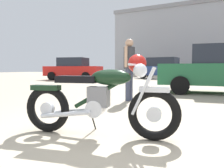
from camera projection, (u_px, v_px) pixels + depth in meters
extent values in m
plane|color=tan|center=(110.00, 142.00, 2.59)|extent=(80.00, 80.00, 0.00)
torus|color=black|center=(154.00, 114.00, 2.63)|extent=(0.65, 0.20, 0.64)
cylinder|color=silver|center=(154.00, 114.00, 2.63)|extent=(0.19, 0.11, 0.18)
torus|color=black|center=(48.00, 109.00, 2.99)|extent=(0.65, 0.20, 0.64)
cylinder|color=silver|center=(48.00, 109.00, 2.99)|extent=(0.19, 0.11, 0.18)
cube|color=silver|center=(154.00, 89.00, 2.61)|extent=(0.38, 0.18, 0.06)
cube|color=black|center=(46.00, 88.00, 2.98)|extent=(0.41, 0.19, 0.07)
cylinder|color=silver|center=(144.00, 90.00, 2.71)|extent=(0.29, 0.08, 0.58)
cylinder|color=silver|center=(143.00, 91.00, 2.57)|extent=(0.29, 0.08, 0.58)
sphere|color=silver|center=(140.00, 71.00, 2.63)|extent=(0.17, 0.17, 0.17)
cylinder|color=silver|center=(134.00, 65.00, 2.65)|extent=(0.12, 0.62, 0.03)
sphere|color=#B21914|center=(137.00, 64.00, 2.94)|extent=(0.25, 0.25, 0.25)
cylinder|color=black|center=(102.00, 91.00, 2.78)|extent=(0.76, 0.17, 0.47)
ellipsoid|color=black|center=(111.00, 77.00, 2.73)|extent=(0.55, 0.30, 0.20)
cube|color=black|center=(77.00, 79.00, 2.85)|extent=(0.56, 0.28, 0.09)
cube|color=slate|center=(99.00, 97.00, 2.79)|extent=(0.28, 0.22, 0.26)
cylinder|color=silver|center=(96.00, 108.00, 2.81)|extent=(0.25, 0.23, 0.22)
cylinder|color=silver|center=(72.00, 111.00, 3.01)|extent=(0.70, 0.16, 0.14)
cylinder|color=silver|center=(65.00, 114.00, 2.82)|extent=(0.70, 0.16, 0.14)
cylinder|color=black|center=(93.00, 120.00, 3.02)|extent=(0.06, 0.24, 0.33)
cylinder|color=#383D51|center=(128.00, 85.00, 5.83)|extent=(0.12, 0.12, 0.86)
cylinder|color=#383D51|center=(131.00, 85.00, 5.98)|extent=(0.12, 0.12, 0.86)
cylinder|color=#333338|center=(129.00, 58.00, 5.85)|extent=(0.30, 0.30, 0.58)
cylinder|color=tan|center=(126.00, 57.00, 5.69)|extent=(0.08, 0.08, 0.55)
cylinder|color=tan|center=(132.00, 57.00, 6.01)|extent=(0.08, 0.08, 0.55)
sphere|color=tan|center=(129.00, 43.00, 5.83)|extent=(0.22, 0.22, 0.22)
cylinder|color=black|center=(94.00, 76.00, 17.05)|extent=(0.64, 0.29, 0.62)
cylinder|color=black|center=(86.00, 76.00, 15.40)|extent=(0.64, 0.29, 0.62)
cylinder|color=black|center=(63.00, 75.00, 17.75)|extent=(0.64, 0.29, 0.62)
cylinder|color=black|center=(52.00, 76.00, 16.09)|extent=(0.64, 0.29, 0.62)
cube|color=red|center=(73.00, 71.00, 16.55)|extent=(4.41, 2.31, 0.72)
cube|color=#232833|center=(73.00, 62.00, 16.50)|extent=(2.21, 1.83, 0.64)
cylinder|color=black|center=(180.00, 85.00, 7.23)|extent=(0.63, 0.24, 0.62)
cylinder|color=black|center=(182.00, 82.00, 8.85)|extent=(0.63, 0.24, 0.62)
cube|color=#23663D|center=(222.00, 74.00, 7.55)|extent=(4.29, 1.96, 0.72)
cube|color=#232833|center=(223.00, 54.00, 7.51)|extent=(2.09, 1.67, 0.64)
cylinder|color=black|center=(219.00, 78.00, 13.54)|extent=(0.61, 0.23, 0.60)
cylinder|color=black|center=(219.00, 79.00, 12.09)|extent=(0.61, 0.23, 0.60)
cylinder|color=black|center=(143.00, 75.00, 18.48)|extent=(0.62, 0.28, 0.60)
cylinder|color=black|center=(150.00, 75.00, 19.86)|extent=(0.62, 0.28, 0.60)
cylinder|color=black|center=(171.00, 76.00, 17.19)|extent=(0.62, 0.28, 0.60)
cylinder|color=black|center=(177.00, 75.00, 18.58)|extent=(0.62, 0.28, 0.60)
cube|color=#2D4784|center=(160.00, 71.00, 18.50)|extent=(4.11, 2.23, 0.76)
cube|color=#232833|center=(163.00, 62.00, 18.31)|extent=(2.61, 1.88, 0.72)
cube|color=#9EA0A8|center=(190.00, 44.00, 31.55)|extent=(20.33, 10.22, 8.77)
cube|color=gray|center=(190.00, 11.00, 31.22)|extent=(20.65, 10.54, 0.50)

